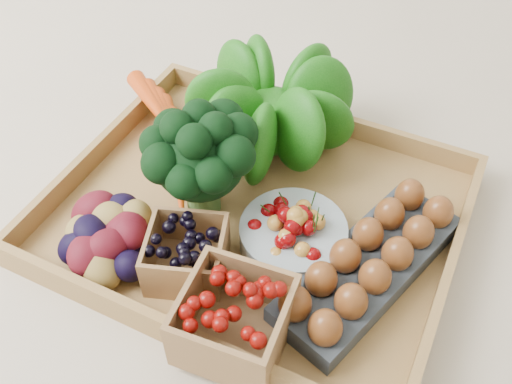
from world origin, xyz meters
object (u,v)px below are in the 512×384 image
at_px(tray, 256,217).
at_px(broccoli, 201,177).
at_px(cherry_bowl, 293,236).
at_px(egg_carton, 368,269).

height_order(tray, broccoli, broccoli).
xyz_separation_m(broccoli, cherry_bowl, (0.14, -0.01, -0.04)).
distance_m(broccoli, egg_carton, 0.25).
bearing_deg(cherry_bowl, egg_carton, -2.50).
bearing_deg(tray, egg_carton, -10.92).
bearing_deg(egg_carton, tray, -173.14).
relative_size(broccoli, egg_carton, 0.56).
distance_m(cherry_bowl, egg_carton, 0.11).
height_order(tray, cherry_bowl, cherry_bowl).
relative_size(broccoli, cherry_bowl, 1.10).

